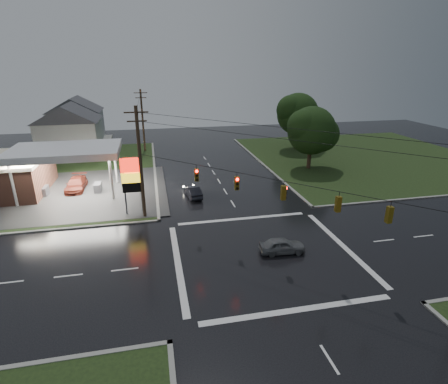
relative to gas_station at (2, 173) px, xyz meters
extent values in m
plane|color=black|center=(25.68, -19.70, -2.55)|extent=(120.00, 120.00, 0.00)
cube|color=black|center=(-0.32, 6.30, -2.51)|extent=(36.00, 36.00, 0.08)
cube|color=black|center=(51.68, 6.30, -2.51)|extent=(36.00, 36.00, 0.08)
cube|color=#2D2D2D|center=(5.68, -1.70, -2.46)|extent=(26.00, 18.00, 0.02)
cylinder|color=silver|center=(2.68, -4.70, -0.05)|extent=(0.30, 0.30, 5.00)
cylinder|color=silver|center=(12.68, -4.70, -0.05)|extent=(0.30, 0.30, 5.00)
cylinder|color=silver|center=(2.68, 1.30, -0.05)|extent=(0.30, 0.30, 5.00)
cylinder|color=silver|center=(12.68, 1.30, -0.05)|extent=(0.30, 0.30, 5.00)
cube|color=silver|center=(7.68, -1.70, 2.65)|extent=(12.00, 8.00, 0.80)
cube|color=white|center=(7.68, -1.70, 2.23)|extent=(11.40, 7.40, 0.04)
cube|color=#59595E|center=(4.68, -1.70, -2.00)|extent=(0.80, 1.60, 1.10)
cube|color=#59595E|center=(10.68, -1.70, -2.00)|extent=(0.80, 1.60, 1.10)
cylinder|color=#59595E|center=(14.38, -9.20, 0.45)|extent=(0.16, 0.16, 6.00)
cylinder|color=#59595E|center=(15.98, -9.20, 0.45)|extent=(0.16, 0.16, 6.00)
cube|color=red|center=(15.18, -9.20, 2.65)|extent=(2.00, 0.35, 1.40)
cube|color=gold|center=(15.18, -9.20, 1.35)|extent=(2.00, 0.35, 1.00)
cube|color=black|center=(15.18, -9.20, 0.35)|extent=(2.00, 0.35, 1.00)
cylinder|color=#382619|center=(16.18, -10.20, 2.95)|extent=(0.32, 0.32, 11.00)
cube|color=#382619|center=(16.18, -10.20, 7.85)|extent=(2.20, 0.12, 0.12)
cube|color=#382619|center=(16.18, -10.20, 7.05)|extent=(1.80, 0.12, 0.12)
cylinder|color=#382619|center=(16.18, 18.30, 2.70)|extent=(0.32, 0.32, 10.50)
cube|color=#382619|center=(16.18, 18.30, 7.35)|extent=(2.20, 0.12, 0.12)
cube|color=#382619|center=(16.18, 18.30, 6.55)|extent=(1.80, 0.12, 0.12)
cube|color=#59470C|center=(20.93, -14.95, 3.05)|extent=(0.34, 0.34, 1.10)
cylinder|color=#FF0C07|center=(20.93, -15.15, 3.43)|extent=(0.22, 0.08, 0.22)
cube|color=#59470C|center=(23.78, -17.80, 3.05)|extent=(0.34, 0.34, 1.10)
cylinder|color=#FF0C07|center=(23.78, -18.00, 3.43)|extent=(0.22, 0.08, 0.22)
cube|color=#59470C|center=(26.63, -20.65, 3.05)|extent=(0.34, 0.34, 1.10)
cylinder|color=#FF0C07|center=(26.83, -20.65, 3.43)|extent=(0.08, 0.22, 0.22)
cube|color=#59470C|center=(29.48, -23.50, 3.05)|extent=(0.34, 0.34, 1.10)
cylinder|color=#FF0C07|center=(29.48, -23.30, 3.43)|extent=(0.22, 0.08, 0.22)
cube|color=#59470C|center=(31.76, -25.78, 3.05)|extent=(0.34, 0.34, 1.10)
cylinder|color=#FF0C07|center=(31.76, -25.58, 3.43)|extent=(0.22, 0.08, 0.22)
cube|color=silver|center=(4.68, 16.30, 0.45)|extent=(9.00, 8.00, 6.00)
cube|color=gray|center=(9.98, 16.30, -2.15)|extent=(1.60, 4.80, 0.80)
cube|color=silver|center=(3.68, 28.30, 0.45)|extent=(9.00, 8.00, 6.00)
cube|color=gray|center=(8.98, 28.30, -2.15)|extent=(1.60, 4.80, 0.80)
cylinder|color=black|center=(39.68, 2.30, -0.03)|extent=(0.56, 0.56, 5.04)
sphere|color=black|center=(39.68, 2.30, 3.03)|extent=(6.80, 6.80, 6.80)
sphere|color=black|center=(41.38, 2.60, 2.40)|extent=(5.10, 5.10, 5.10)
sphere|color=black|center=(38.32, 1.90, 3.75)|extent=(4.76, 4.76, 4.76)
cylinder|color=black|center=(42.68, 14.30, 0.25)|extent=(0.56, 0.56, 5.60)
sphere|color=black|center=(42.68, 14.30, 3.65)|extent=(7.20, 7.20, 7.20)
sphere|color=black|center=(44.48, 14.60, 2.95)|extent=(5.40, 5.40, 5.40)
sphere|color=black|center=(41.24, 13.90, 4.45)|extent=(5.04, 5.04, 5.04)
imported|color=black|center=(21.64, -5.66, -1.91)|extent=(1.84, 4.02, 1.28)
imported|color=slate|center=(27.17, -19.77, -1.91)|extent=(3.82, 1.76, 1.27)
imported|color=#5E2015|center=(8.01, -0.35, -1.80)|extent=(2.17, 5.17, 1.49)
camera|label=1|loc=(17.32, -43.38, 12.11)|focal=28.00mm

